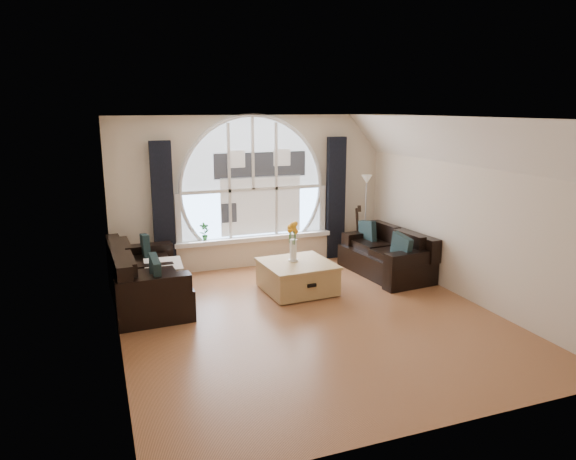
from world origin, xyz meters
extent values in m
cube|color=brown|center=(0.00, 0.00, 0.00)|extent=(5.00, 5.50, 0.01)
cube|color=silver|center=(0.00, 0.00, 2.70)|extent=(5.00, 5.50, 0.01)
cube|color=beige|center=(0.00, 2.75, 1.35)|extent=(5.00, 0.01, 2.70)
cube|color=beige|center=(0.00, -2.75, 1.35)|extent=(5.00, 0.01, 2.70)
cube|color=beige|center=(-2.50, 0.00, 1.35)|extent=(0.01, 5.50, 2.70)
cube|color=beige|center=(2.50, 0.00, 1.35)|extent=(0.01, 5.50, 2.70)
cube|color=silver|center=(2.20, 0.00, 2.35)|extent=(0.92, 5.50, 0.72)
cube|color=silver|center=(0.00, 2.72, 1.62)|extent=(2.60, 0.06, 2.15)
cube|color=white|center=(0.00, 2.65, 0.51)|extent=(2.90, 0.22, 0.08)
cube|color=white|center=(0.00, 2.69, 1.62)|extent=(2.76, 0.08, 2.15)
cube|color=silver|center=(0.15, 2.71, 1.50)|extent=(1.70, 0.02, 1.50)
cube|color=black|center=(-1.60, 2.63, 1.15)|extent=(0.35, 0.12, 2.30)
cube|color=black|center=(1.60, 2.63, 1.15)|extent=(0.35, 0.12, 2.30)
cube|color=black|center=(-2.03, 1.36, 0.40)|extent=(1.06, 2.00, 0.87)
cube|color=black|center=(1.96, 1.36, 0.40)|extent=(1.03, 1.81, 0.77)
cube|color=#A4834F|center=(0.22, 1.08, 0.26)|extent=(1.11, 1.11, 0.51)
cube|color=silver|center=(-1.78, 1.49, 0.50)|extent=(0.58, 0.58, 0.10)
cube|color=white|center=(0.19, 1.17, 0.86)|extent=(0.24, 0.24, 0.70)
cube|color=#B2B2B2|center=(2.12, 2.39, 0.80)|extent=(0.24, 0.24, 1.60)
cube|color=olive|center=(1.91, 2.37, 0.53)|extent=(0.38, 0.27, 1.06)
imported|color=#1E6023|center=(-0.91, 2.65, 0.71)|extent=(0.19, 0.15, 0.32)
camera|label=1|loc=(-2.64, -6.23, 2.84)|focal=32.75mm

